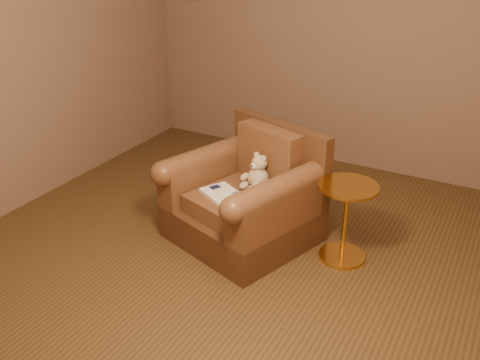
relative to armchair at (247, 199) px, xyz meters
The scene contains 6 objects.
floor 0.45m from the armchair, 72.05° to the right, with size 4.00×4.00×0.00m, color #50381B.
room 1.43m from the armchair, 72.05° to the right, with size 4.02×4.02×2.71m.
armchair is the anchor object (origin of this frame).
teddy_bear 0.19m from the armchair, 54.99° to the left, with size 0.20×0.23×0.27m.
guidebook 0.23m from the armchair, 113.35° to the right, with size 0.42×0.36×0.03m.
side_table 0.74m from the armchair, ahead, with size 0.41×0.41×0.58m.
Camera 1 is at (1.54, -2.80, 2.18)m, focal length 40.00 mm.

